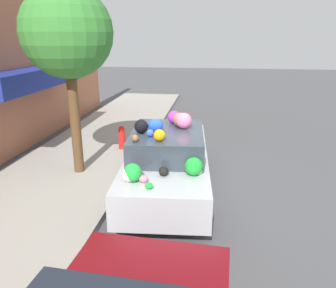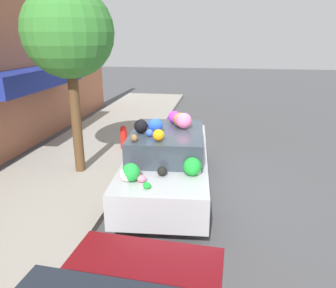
% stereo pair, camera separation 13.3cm
% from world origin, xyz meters
% --- Properties ---
extents(ground_plane, '(60.00, 60.00, 0.00)m').
position_xyz_m(ground_plane, '(0.00, 0.00, 0.00)').
color(ground_plane, '#4C4C4F').
extents(sidewalk_curb, '(24.00, 3.20, 0.14)m').
position_xyz_m(sidewalk_curb, '(0.00, 2.70, 0.07)').
color(sidewalk_curb, '#9E998E').
rests_on(sidewalk_curb, ground).
extents(street_tree, '(2.02, 2.02, 4.30)m').
position_xyz_m(street_tree, '(0.50, 2.37, 3.39)').
color(street_tree, brown).
rests_on(street_tree, sidewalk_curb).
extents(fire_hydrant, '(0.20, 0.20, 0.70)m').
position_xyz_m(fire_hydrant, '(2.30, 1.77, 0.49)').
color(fire_hydrant, red).
rests_on(fire_hydrant, sidewalk_curb).
extents(art_car, '(4.56, 2.00, 1.80)m').
position_xyz_m(art_car, '(-0.03, 0.06, 0.79)').
color(art_car, '#B7BABF').
rests_on(art_car, ground).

